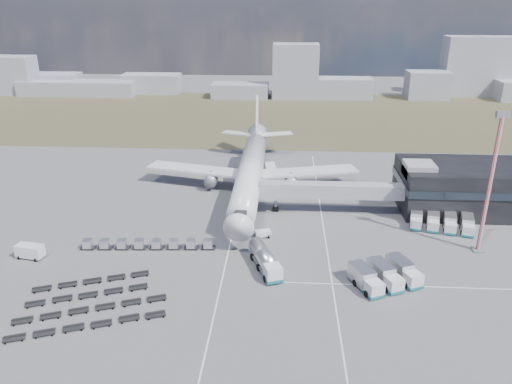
{
  "coord_description": "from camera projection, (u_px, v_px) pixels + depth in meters",
  "views": [
    {
      "loc": [
        7.68,
        -78.06,
        43.86
      ],
      "look_at": [
        1.91,
        21.34,
        4.0
      ],
      "focal_mm": 35.0,
      "sensor_mm": 36.0,
      "label": 1
    }
  ],
  "objects": [
    {
      "name": "catering_truck",
      "position": [
        271.0,
        172.0,
        126.85
      ],
      "size": [
        3.48,
        6.77,
        2.98
      ],
      "rotation": [
        0.0,
        0.0,
        0.13
      ],
      "color": "silver",
      "rests_on": "ground"
    },
    {
      "name": "jet_bridge",
      "position": [
        322.0,
        190.0,
        105.26
      ],
      "size": [
        30.3,
        3.8,
        7.05
      ],
      "color": "#939399",
      "rests_on": "ground"
    },
    {
      "name": "lane_markings",
      "position": [
        293.0,
        250.0,
        91.32
      ],
      "size": [
        47.12,
        110.0,
        0.01
      ],
      "color": "silver",
      "rests_on": "ground"
    },
    {
      "name": "pushback_tug",
      "position": [
        263.0,
        234.0,
        96.01
      ],
      "size": [
        3.27,
        2.39,
        1.36
      ],
      "primitive_type": "cube",
      "rotation": [
        0.0,
        0.0,
        0.28
      ],
      "color": "silver",
      "rests_on": "ground"
    },
    {
      "name": "fuel_tanker",
      "position": [
        265.0,
        260.0,
        84.5
      ],
      "size": [
        6.39,
        11.25,
        3.54
      ],
      "rotation": [
        0.0,
        0.0,
        0.35
      ],
      "color": "silver",
      "rests_on": "ground"
    },
    {
      "name": "grass_strip",
      "position": [
        264.0,
        116.0,
        191.01
      ],
      "size": [
        420.0,
        90.0,
        0.01
      ],
      "primitive_type": "cube",
      "color": "#453C29",
      "rests_on": "ground"
    },
    {
      "name": "terminal",
      "position": [
        470.0,
        187.0,
        106.75
      ],
      "size": [
        30.4,
        16.4,
        11.0
      ],
      "color": "black",
      "rests_on": "ground"
    },
    {
      "name": "ground",
      "position": [
        238.0,
        257.0,
        89.07
      ],
      "size": [
        420.0,
        420.0,
        0.0
      ],
      "primitive_type": "plane",
      "color": "#565659",
      "rests_on": "ground"
    },
    {
      "name": "floodlight_mast",
      "position": [
        490.0,
        184.0,
        86.39
      ],
      "size": [
        2.47,
        2.0,
        25.91
      ],
      "rotation": [
        0.0,
        0.0,
        0.24
      ],
      "color": "#AA1B25",
      "rests_on": "ground"
    },
    {
      "name": "uld_row",
      "position": [
        148.0,
        244.0,
        91.47
      ],
      "size": [
        24.77,
        3.07,
        1.67
      ],
      "rotation": [
        0.0,
        0.0,
        0.06
      ],
      "color": "black",
      "rests_on": "ground"
    },
    {
      "name": "utility_van",
      "position": [
        30.0,
        252.0,
        88.26
      ],
      "size": [
        5.1,
        2.99,
        2.52
      ],
      "primitive_type": "cube",
      "rotation": [
        0.0,
        0.0,
        -0.18
      ],
      "color": "silver",
      "rests_on": "ground"
    },
    {
      "name": "baggage_dollies",
      "position": [
        88.0,
        303.0,
        75.23
      ],
      "size": [
        24.27,
        19.78,
        0.69
      ],
      "rotation": [
        0.0,
        0.0,
        0.35
      ],
      "color": "black",
      "rests_on": "ground"
    },
    {
      "name": "service_trucks_far",
      "position": [
        441.0,
        222.0,
        99.42
      ],
      "size": [
        13.16,
        9.3,
        2.65
      ],
      "rotation": [
        0.0,
        0.0,
        -0.25
      ],
      "color": "silver",
      "rests_on": "ground"
    },
    {
      "name": "skyline",
      "position": [
        243.0,
        79.0,
        226.15
      ],
      "size": [
        307.44,
        23.76,
        26.0
      ],
      "color": "#91939E",
      "rests_on": "ground"
    },
    {
      "name": "airliner",
      "position": [
        251.0,
        169.0,
        117.11
      ],
      "size": [
        51.59,
        64.53,
        17.62
      ],
      "color": "silver",
      "rests_on": "ground"
    },
    {
      "name": "service_trucks_near",
      "position": [
        385.0,
        275.0,
        80.25
      ],
      "size": [
        11.91,
        10.69,
        2.97
      ],
      "rotation": [
        0.0,
        0.0,
        0.41
      ],
      "color": "silver",
      "rests_on": "ground"
    }
  ]
}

